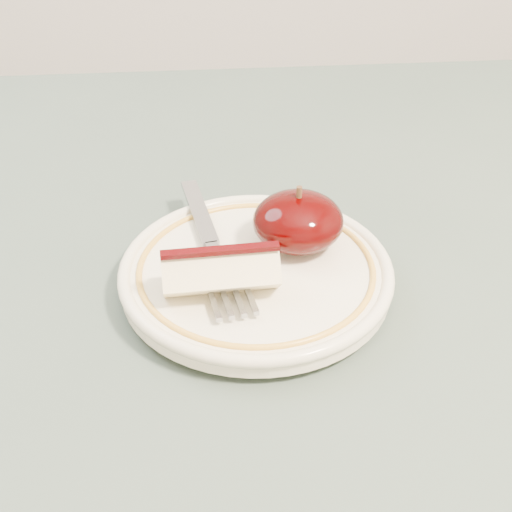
{
  "coord_description": "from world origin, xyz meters",
  "views": [
    {
      "loc": [
        -0.03,
        -0.34,
        1.06
      ],
      "look_at": [
        0.0,
        0.04,
        0.78
      ],
      "focal_mm": 50.0,
      "sensor_mm": 36.0,
      "label": 1
    }
  ],
  "objects": [
    {
      "name": "table",
      "position": [
        0.0,
        0.0,
        0.66
      ],
      "size": [
        0.9,
        0.9,
        0.75
      ],
      "color": "brown",
      "rests_on": "ground"
    },
    {
      "name": "apple_wedge",
      "position": [
        -0.02,
        0.02,
        0.78
      ],
      "size": [
        0.08,
        0.04,
        0.04
      ],
      "rotation": [
        0.0,
        0.0,
        0.05
      ],
      "color": "#F5E7B4",
      "rests_on": "plate"
    },
    {
      "name": "fork",
      "position": [
        -0.03,
        0.06,
        0.77
      ],
      "size": [
        0.05,
        0.17,
        0.0
      ],
      "rotation": [
        0.0,
        0.0,
        1.74
      ],
      "color": "gray",
      "rests_on": "plate"
    },
    {
      "name": "apple_half",
      "position": [
        0.03,
        0.07,
        0.79
      ],
      "size": [
        0.06,
        0.06,
        0.05
      ],
      "color": "black",
      "rests_on": "plate"
    },
    {
      "name": "plate",
      "position": [
        0.0,
        0.04,
        0.76
      ],
      "size": [
        0.19,
        0.19,
        0.02
      ],
      "color": "beige",
      "rests_on": "table"
    }
  ]
}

